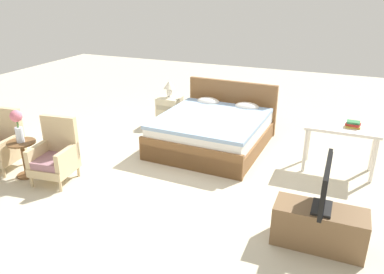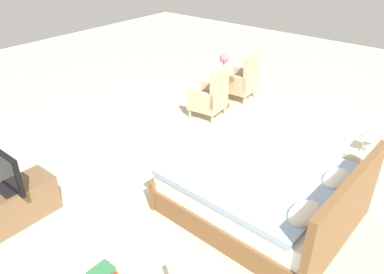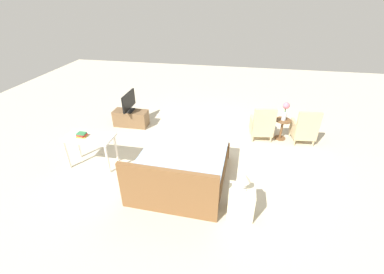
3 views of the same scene
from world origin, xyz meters
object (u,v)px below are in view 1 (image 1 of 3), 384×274
Objects in this scene: vanity_desk at (342,133)px; tv_stand at (319,227)px; bed at (214,130)px; side_table at (23,155)px; flower_vase at (17,123)px; nightstand at (170,111)px; armchair_by_window_right at (55,156)px; tv_flatscreen at (325,186)px; book_stack at (353,124)px; armchair_by_window_left at (2,145)px; table_lamp at (169,87)px.

tv_stand is at bearing -93.05° from vanity_desk.
bed reaches higher than side_table.
flower_vase is 3.06m from nightstand.
armchair_by_window_right is 3.63m from tv_stand.
nightstand is 4.25m from tv_stand.
tv_stand is at bearing 179.79° from tv_flatscreen.
armchair_by_window_right is 0.70m from flower_vase.
flower_vase is (-0.51, -0.10, 0.47)m from armchair_by_window_right.
tv_flatscreen reaches higher than vanity_desk.
armchair_by_window_right is 4.24× the size of book_stack.
vanity_desk is at bearing 24.67° from side_table.
bed is at bearing 44.34° from side_table.
armchair_by_window_left reaches higher than tv_stand.
vanity_desk is (3.25, -0.90, 0.33)m from nightstand.
armchair_by_window_left is 4.68m from tv_flatscreen.
armchair_by_window_left and armchair_by_window_right have the same top height.
vanity_desk is at bearing 24.67° from flower_vase.
armchair_by_window_left is 1.68× the size of side_table.
tv_flatscreen is 0.75× the size of vanity_desk.
book_stack reaches higher than vanity_desk.
tv_stand is at bearing -1.55° from armchair_by_window_right.
side_table is 0.50m from flower_vase.
book_stack is at bearing 25.86° from armchair_by_window_right.
tv_flatscreen is (4.66, -0.10, 0.36)m from armchair_by_window_left.
bed is at bearing 36.97° from armchair_by_window_left.
tv_flatscreen reaches higher than nightstand.
tv_flatscreen is at bearing -47.55° from bed.
armchair_by_window_left reaches higher than side_table.
armchair_by_window_right is 1.68× the size of side_table.
bed is at bearing 174.82° from vanity_desk.
side_table is at bearing -155.77° from book_stack.
vanity_desk is at bearing -15.42° from nightstand.
flower_vase reaches higher than side_table.
flower_vase is at bearing -10.38° from armchair_by_window_left.
book_stack is (3.38, -0.88, -0.02)m from table_lamp.
armchair_by_window_right is 0.96× the size of tv_stand.
book_stack is (3.38, -0.88, 0.48)m from nightstand.
flower_vase is 0.85× the size of nightstand.
armchair_by_window_left reaches higher than table_lamp.
nightstand is at bearing 149.27° from bed.
book_stack is (3.86, 1.87, 0.39)m from armchair_by_window_right.
tv_flatscreen is 1.98m from book_stack.
vanity_desk is 0.20m from book_stack.
nightstand is 0.72× the size of tv_flatscreen.
armchair_by_window_right is (1.03, -0.00, 0.00)m from armchair_by_window_left.
side_table is 1.66× the size of table_lamp.
side_table is at bearing 179.97° from tv_flatscreen.
tv_stand is (4.14, -0.00, -0.61)m from flower_vase.
tv_stand is at bearing -0.03° from side_table.
flower_vase is at bearing -169.37° from armchair_by_window_right.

